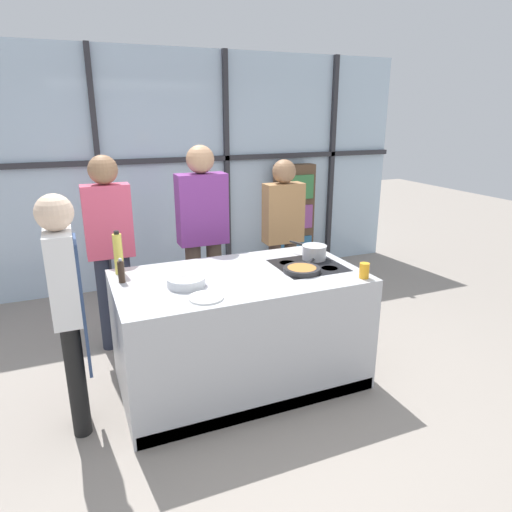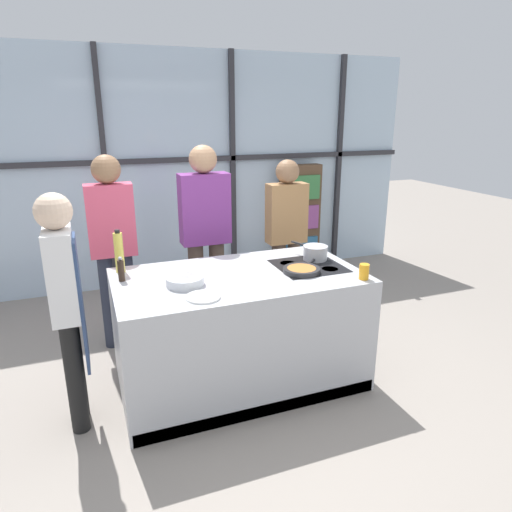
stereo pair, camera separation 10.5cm
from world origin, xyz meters
The scene contains 15 objects.
ground_plane centered at (0.00, 0.00, 0.00)m, with size 18.00×18.00×0.00m, color gray.
back_window_wall centered at (0.00, 2.51, 1.40)m, with size 6.40×0.10×2.80m.
bookshelf centered at (1.66, 2.33, 0.72)m, with size 0.55×0.19×1.43m.
demo_island centered at (0.00, 0.00, 0.45)m, with size 1.86×1.03×0.91m.
chef centered at (-1.21, -0.10, 0.94)m, with size 0.23×0.37×1.63m.
spectator_far_left centered at (-0.84, 0.97, 1.02)m, with size 0.40×0.25×1.75m.
spectator_center_left centered at (0.00, 0.97, 1.04)m, with size 0.46×0.25×1.81m.
spectator_center_right centered at (0.84, 0.97, 0.95)m, with size 0.40×0.23×1.65m.
frying_pan centered at (0.47, -0.12, 0.93)m, with size 0.43×0.39×0.04m.
saucepan centered at (0.71, 0.13, 0.97)m, with size 0.21×0.37×0.12m.
white_plate centered at (-0.37, -0.34, 0.92)m, with size 0.23×0.23×0.01m, color white.
mixing_bowl centered at (-0.43, -0.07, 0.95)m, with size 0.27×0.27×0.07m.
oil_bottle centered at (-0.83, 0.39, 1.07)m, with size 0.07×0.07×0.34m.
pepper_grinder centered at (-0.84, 0.18, 0.99)m, with size 0.05×0.05×0.19m.
juice_glass_near centered at (0.83, -0.42, 0.97)m, with size 0.07×0.07×0.12m, color orange.
Camera 1 is at (-1.14, -3.04, 2.09)m, focal length 32.00 mm.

